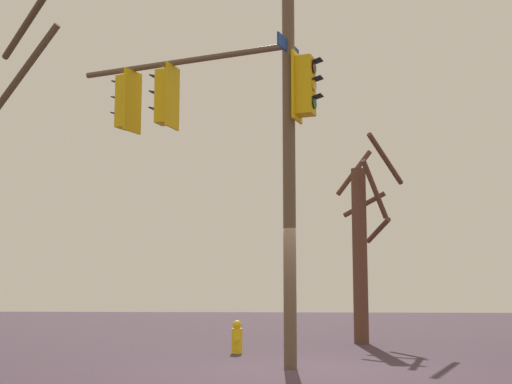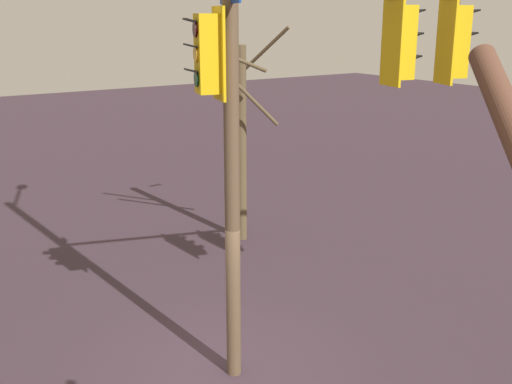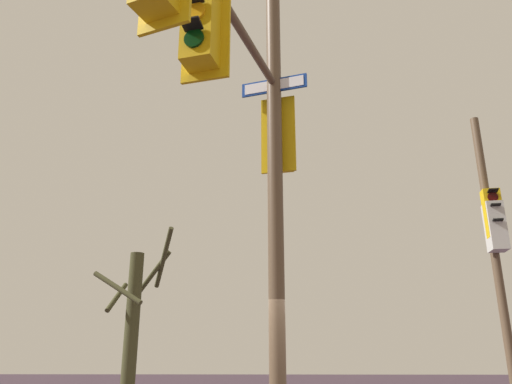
# 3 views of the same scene
# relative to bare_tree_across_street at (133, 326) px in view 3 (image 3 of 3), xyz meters

# --- Properties ---
(main_signal_pole_assembly) EXTENTS (4.29, 5.06, 9.70)m
(main_signal_pole_assembly) POSITION_rel_bare_tree_across_street_xyz_m (3.60, -7.52, 2.85)
(main_signal_pole_assembly) COLOR brown
(main_signal_pole_assembly) RESTS_ON ground
(secondary_pole_assembly) EXTENTS (0.41, 0.74, 7.21)m
(secondary_pole_assembly) POSITION_rel_bare_tree_across_street_xyz_m (8.69, -2.91, 1.62)
(secondary_pole_assembly) COLOR brown
(secondary_pole_assembly) RESTS_ON ground
(bare_tree_across_street) EXTENTS (2.12, 2.13, 5.16)m
(bare_tree_across_street) POSITION_rel_bare_tree_across_street_xyz_m (0.00, 0.00, 0.00)
(bare_tree_across_street) COLOR #434327
(bare_tree_across_street) RESTS_ON ground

